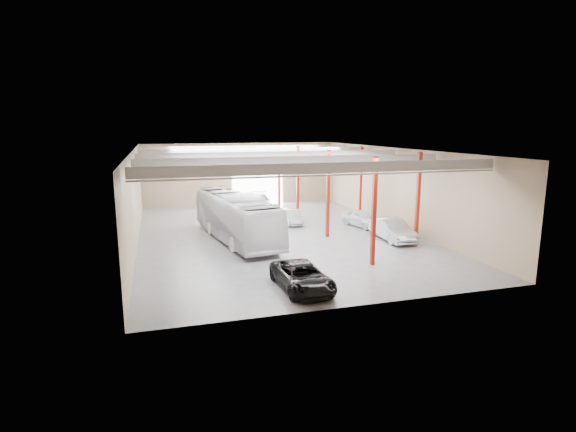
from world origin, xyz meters
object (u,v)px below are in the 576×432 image
car_row_c (260,201)px  car_right_near (392,230)px  black_sedan (302,277)px  car_row_a (270,235)px  car_right_far (362,218)px  car_row_b (292,217)px  coach_bus (236,217)px

car_row_c → car_right_near: (6.95, -16.53, 0.03)m
black_sedan → car_row_c: size_ratio=0.94×
car_right_near → car_row_c: bearing=115.0°
car_row_a → car_right_far: bearing=39.4°
car_row_a → car_row_b: car_row_a is taller
black_sedan → car_right_near: 13.31m
car_right_near → car_right_far: car_right_near is taller
black_sedan → car_row_c: car_row_c is taller
car_row_b → car_row_c: (-1.15, 8.37, 0.16)m
car_right_near → car_right_far: size_ratio=1.17×
car_right_near → black_sedan: bearing=-138.3°
car_row_a → car_right_far: car_right_far is taller
coach_bus → car_row_b: size_ratio=3.30×
car_row_b → coach_bus: bearing=-138.8°
black_sedan → car_row_a: 10.02m
black_sedan → car_row_c: bearing=79.7°
coach_bus → car_right_near: bearing=-25.9°
car_right_far → car_row_a: bearing=-172.3°
car_row_b → car_right_far: car_right_far is taller
coach_bus → car_right_far: coach_bus is taller
car_row_c → car_right_far: 13.22m
black_sedan → car_right_near: (10.27, 8.47, 0.11)m
car_row_a → car_right_far: size_ratio=0.96×
black_sedan → car_row_c: (3.32, 25.00, 0.08)m
car_row_a → car_right_near: car_right_near is taller
coach_bus → car_row_c: (4.85, 12.86, -1.03)m
car_row_c → car_row_b: bearing=-74.6°
car_row_b → car_right_near: 10.01m
coach_bus → car_row_b: bearing=28.2°
coach_bus → car_row_b: coach_bus is taller
car_row_b → car_right_far: bearing=-23.1°
car_row_a → car_row_c: size_ratio=0.75×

